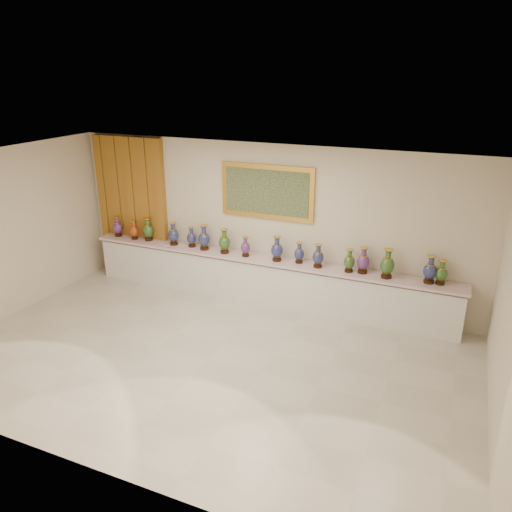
{
  "coord_description": "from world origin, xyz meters",
  "views": [
    {
      "loc": [
        3.3,
        -5.85,
        4.25
      ],
      "look_at": [
        0.09,
        1.7,
        1.15
      ],
      "focal_mm": 35.0,
      "sensor_mm": 36.0,
      "label": 1
    }
  ],
  "objects_px": {
    "vase_1": "(134,231)",
    "vase_2": "(148,230)",
    "counter": "(263,280)",
    "vase_0": "(118,227)"
  },
  "relations": [
    {
      "from": "counter",
      "to": "vase_0",
      "type": "relative_size",
      "value": 16.97
    },
    {
      "from": "counter",
      "to": "vase_0",
      "type": "xyz_separation_m",
      "value": [
        -3.32,
        -0.01,
        0.66
      ]
    },
    {
      "from": "vase_1",
      "to": "vase_2",
      "type": "distance_m",
      "value": 0.32
    },
    {
      "from": "vase_0",
      "to": "vase_1",
      "type": "relative_size",
      "value": 1.09
    },
    {
      "from": "vase_1",
      "to": "vase_2",
      "type": "bearing_deg",
      "value": 9.35
    },
    {
      "from": "counter",
      "to": "vase_0",
      "type": "bearing_deg",
      "value": -179.81
    },
    {
      "from": "counter",
      "to": "vase_2",
      "type": "relative_size",
      "value": 15.4
    },
    {
      "from": "vase_1",
      "to": "vase_2",
      "type": "relative_size",
      "value": 0.83
    },
    {
      "from": "vase_2",
      "to": "counter",
      "type": "bearing_deg",
      "value": -0.4
    },
    {
      "from": "counter",
      "to": "vase_0",
      "type": "distance_m",
      "value": 3.39
    }
  ]
}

